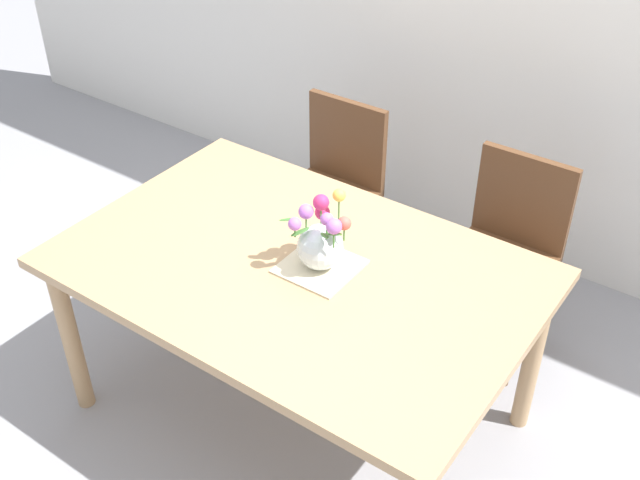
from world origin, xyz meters
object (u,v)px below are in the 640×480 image
Objects in this scene: chair_right at (507,244)px; flower_vase at (321,241)px; dining_table at (297,282)px; chair_left at (334,180)px.

flower_vase is at bearing 66.87° from chair_right.
dining_table is at bearing -156.95° from flower_vase.
flower_vase reaches higher than dining_table.
chair_left is at bearing 121.57° from flower_vase.
chair_right is (0.45, 0.90, -0.18)m from dining_table.
dining_table is 1.02m from chair_right.
chair_right is at bearing 63.40° from dining_table.
dining_table is 1.89× the size of chair_left.
chair_left is at bearing 116.60° from dining_table.
chair_left is 1.08m from flower_vase.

